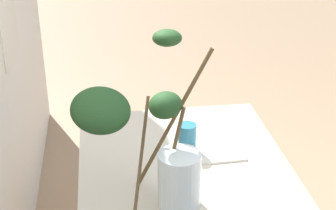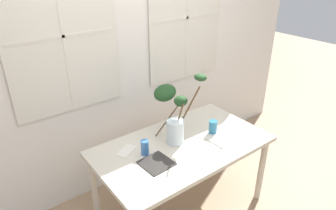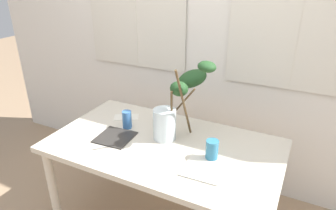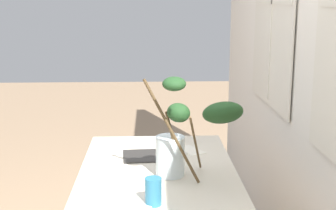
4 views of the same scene
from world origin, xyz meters
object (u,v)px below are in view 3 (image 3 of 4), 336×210
(drinking_glass_blue_left, at_px, (127,120))
(drinking_glass_blue_right, at_px, (212,150))
(dining_table, at_px, (164,153))
(plate_square_left, at_px, (115,137))
(plate_square_right, at_px, (204,169))
(vase_with_branches, at_px, (178,102))

(drinking_glass_blue_left, bearing_deg, drinking_glass_blue_right, -8.73)
(dining_table, height_order, plate_square_left, plate_square_left)
(plate_square_left, distance_m, plate_square_right, 0.66)
(drinking_glass_blue_left, height_order, plate_square_right, drinking_glass_blue_left)
(plate_square_right, bearing_deg, dining_table, 155.76)
(vase_with_branches, relative_size, drinking_glass_blue_right, 4.53)
(drinking_glass_blue_left, bearing_deg, plate_square_right, -18.55)
(vase_with_branches, relative_size, drinking_glass_blue_left, 4.45)
(vase_with_branches, bearing_deg, drinking_glass_blue_right, -31.16)
(vase_with_branches, height_order, plate_square_right, vase_with_branches)
(drinking_glass_blue_right, bearing_deg, plate_square_right, -92.55)
(drinking_glass_blue_right, distance_m, plate_square_left, 0.67)
(dining_table, distance_m, drinking_glass_blue_left, 0.37)
(vase_with_branches, distance_m, drinking_glass_blue_left, 0.41)
(drinking_glass_blue_right, xyz_separation_m, plate_square_right, (-0.01, -0.12, -0.06))
(dining_table, bearing_deg, plate_square_left, -165.91)
(dining_table, distance_m, drinking_glass_blue_right, 0.37)
(dining_table, bearing_deg, drinking_glass_blue_right, -4.92)
(dining_table, height_order, plate_square_right, plate_square_right)
(dining_table, relative_size, plate_square_right, 6.75)
(dining_table, xyz_separation_m, drinking_glass_blue_right, (0.34, -0.03, 0.14))
(drinking_glass_blue_right, height_order, plate_square_right, drinking_glass_blue_right)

